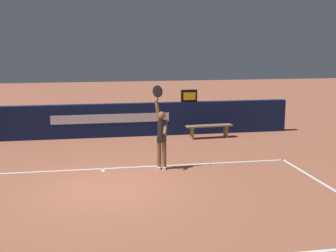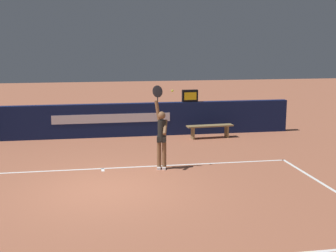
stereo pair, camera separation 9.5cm
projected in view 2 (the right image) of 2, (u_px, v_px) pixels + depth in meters
name	position (u px, v px, depth m)	size (l,w,h in m)	color
ground_plane	(105.00, 189.00, 11.23)	(60.00, 60.00, 0.00)	#A55F43
court_lines	(107.00, 204.00, 10.17)	(11.14, 6.00, 0.00)	white
back_wall	(99.00, 121.00, 17.13)	(14.98, 0.29, 1.27)	#0F1A44
speed_display	(190.00, 96.00, 17.56)	(0.61, 0.20, 0.47)	black
tennis_player	(161.00, 135.00, 12.79)	(0.47, 0.46, 2.42)	brown
tennis_ball	(172.00, 91.00, 12.71)	(0.07, 0.07, 0.07)	#CDDC36
courtside_bench_far	(210.00, 128.00, 17.03)	(1.79, 0.48, 0.49)	olive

